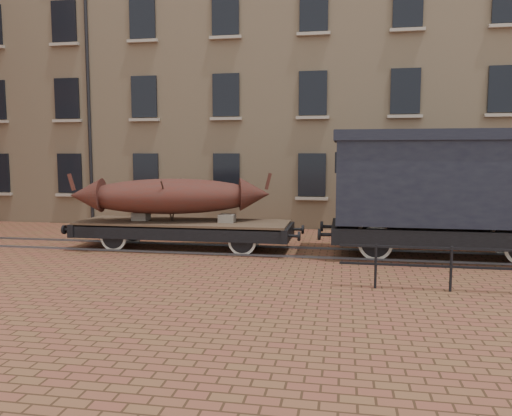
# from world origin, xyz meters

# --- Properties ---
(ground) EXTENTS (90.00, 90.00, 0.00)m
(ground) POSITION_xyz_m (0.00, 0.00, 0.00)
(ground) COLOR brown
(warehouse_cream) EXTENTS (40.00, 10.19, 14.00)m
(warehouse_cream) POSITION_xyz_m (3.00, 9.99, 7.00)
(warehouse_cream) COLOR #D3B185
(warehouse_cream) RESTS_ON ground
(rail_track) EXTENTS (30.00, 1.52, 0.06)m
(rail_track) POSITION_xyz_m (0.00, 0.00, 0.03)
(rail_track) COLOR #59595E
(rail_track) RESTS_ON ground
(flatcar_wagon) EXTENTS (7.54, 2.04, 1.14)m
(flatcar_wagon) POSITION_xyz_m (-2.73, 0.00, 0.71)
(flatcar_wagon) COLOR #47372B
(flatcar_wagon) RESTS_ON ground
(iron_boat) EXTENTS (6.31, 3.09, 1.53)m
(iron_boat) POSITION_xyz_m (-3.10, 0.00, 1.69)
(iron_boat) COLOR #4E1D15
(iron_boat) RESTS_ON flatcar_wagon
(goods_van) EXTENTS (7.12, 2.60, 3.68)m
(goods_van) POSITION_xyz_m (5.12, 0.00, 2.31)
(goods_van) COLOR black
(goods_van) RESTS_ON ground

